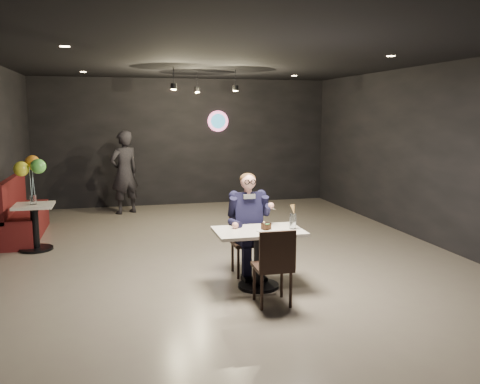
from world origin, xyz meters
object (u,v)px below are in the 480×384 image
object	(u,v)px
chair_near	(272,265)
seated_man	(247,223)
balloon_vase	(33,200)
sundae_glass	(293,221)
side_table	(35,227)
booth_bench	(25,207)
main_table	(259,259)
chair_far	(247,242)
passerby	(124,172)

from	to	relation	value
chair_near	seated_man	distance (m)	1.15
seated_man	balloon_vase	size ratio (longest dim) A/B	9.28
chair_near	sundae_glass	size ratio (longest dim) A/B	4.88
seated_man	balloon_vase	world-z (taller)	seated_man
side_table	balloon_vase	size ratio (longest dim) A/B	4.86
sundae_glass	seated_man	bearing A→B (deg)	126.28
booth_bench	main_table	bearing A→B (deg)	-47.25
main_table	chair_near	distance (m)	0.58
main_table	seated_man	xyz separation A→B (m)	(0.00, 0.55, 0.34)
chair_far	balloon_vase	bearing A→B (deg)	146.00
seated_man	sundae_glass	bearing A→B (deg)	-53.72
chair_near	sundae_glass	bearing A→B (deg)	51.74
side_table	seated_man	bearing A→B (deg)	-34.00
chair_far	seated_man	size ratio (longest dim) A/B	0.64
chair_far	booth_bench	world-z (taller)	booth_bench
main_table	passerby	xyz separation A→B (m)	(-1.52, 5.35, 0.53)
booth_bench	sundae_glass	bearing A→B (deg)	-44.06
side_table	passerby	distance (m)	3.19
main_table	sundae_glass	size ratio (longest dim) A/B	5.83
balloon_vase	passerby	distance (m)	3.14
chair_near	booth_bench	xyz separation A→B (m)	(-3.31, 4.15, 0.08)
chair_near	seated_man	world-z (taller)	seated_man
sundae_glass	side_table	xyz separation A→B (m)	(-3.44, 2.62, -0.47)
sundae_glass	chair_far	bearing A→B (deg)	126.28
chair_far	main_table	bearing A→B (deg)	-90.00
chair_near	seated_man	bearing A→B (deg)	91.08
chair_far	side_table	world-z (taller)	chair_far
main_table	chair_far	world-z (taller)	chair_far
seated_man	passerby	xyz separation A→B (m)	(-1.52, 4.80, 0.19)
chair_far	chair_near	distance (m)	1.12
passerby	chair_near	bearing A→B (deg)	75.94
seated_man	booth_bench	world-z (taller)	seated_man
main_table	side_table	xyz separation A→B (m)	(-3.01, 2.58, 0.00)
sundae_glass	balloon_vase	distance (m)	4.33
chair_near	passerby	distance (m)	6.13
chair_near	passerby	world-z (taller)	passerby
main_table	balloon_vase	distance (m)	3.99
seated_man	balloon_vase	distance (m)	3.63
chair_far	chair_near	bearing A→B (deg)	-90.00
seated_man	side_table	size ratio (longest dim) A/B	1.91
sundae_glass	side_table	size ratio (longest dim) A/B	0.25
main_table	seated_man	bearing A→B (deg)	90.00
booth_bench	balloon_vase	size ratio (longest dim) A/B	13.84
chair_near	sundae_glass	distance (m)	0.79
booth_bench	passerby	size ratio (longest dim) A/B	1.18
seated_man	booth_bench	bearing A→B (deg)	137.52
chair_far	sundae_glass	distance (m)	0.83
side_table	passerby	xyz separation A→B (m)	(1.48, 2.77, 0.53)
chair_far	seated_man	bearing A→B (deg)	0.00
sundae_glass	balloon_vase	size ratio (longest dim) A/B	1.22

